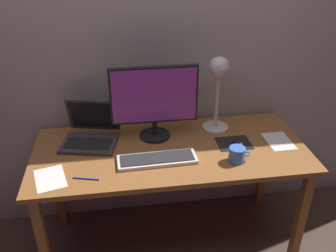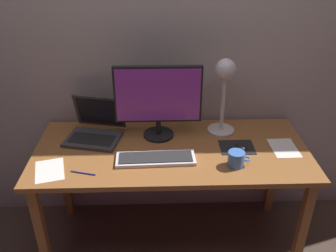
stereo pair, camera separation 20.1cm
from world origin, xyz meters
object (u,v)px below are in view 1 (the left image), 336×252
object	(u,v)px
laptop	(91,130)
mouse	(238,142)
pen	(86,179)
desk_lamp	(218,81)
keyboard_main	(157,159)
monitor	(154,99)
coffee_mug	(237,155)

from	to	relation	value
laptop	mouse	bearing A→B (deg)	-12.28
laptop	mouse	xyz separation A→B (m)	(0.86, -0.19, -0.05)
laptop	pen	world-z (taller)	laptop
desk_lamp	pen	distance (m)	0.96
laptop	keyboard_main	bearing A→B (deg)	-38.33
laptop	monitor	bearing A→B (deg)	-2.60
mouse	keyboard_main	bearing A→B (deg)	-168.45
monitor	keyboard_main	distance (m)	0.37
coffee_mug	monitor	bearing A→B (deg)	141.19
keyboard_main	laptop	world-z (taller)	laptop
keyboard_main	mouse	bearing A→B (deg)	11.55
monitor	mouse	size ratio (longest dim) A/B	5.39
keyboard_main	coffee_mug	xyz separation A→B (m)	(0.44, -0.06, 0.03)
keyboard_main	pen	distance (m)	0.40
monitor	mouse	xyz separation A→B (m)	(0.48, -0.17, -0.24)
desk_lamp	pen	bearing A→B (deg)	-151.84
keyboard_main	mouse	distance (m)	0.51
keyboard_main	pen	bearing A→B (deg)	-163.89
keyboard_main	mouse	size ratio (longest dim) A/B	4.63
monitor	coffee_mug	xyz separation A→B (m)	(0.42, -0.34, -0.21)
desk_lamp	keyboard_main	bearing A→B (deg)	-142.62
coffee_mug	pen	size ratio (longest dim) A/B	0.89
monitor	coffee_mug	distance (m)	0.58
laptop	desk_lamp	distance (m)	0.82
monitor	laptop	distance (m)	0.43
laptop	desk_lamp	bearing A→B (deg)	1.97
laptop	pen	distance (m)	0.41
pen	monitor	bearing A→B (deg)	43.59
keyboard_main	desk_lamp	size ratio (longest dim) A/B	0.93
monitor	pen	size ratio (longest dim) A/B	3.69
mouse	pen	world-z (taller)	mouse
coffee_mug	pen	bearing A→B (deg)	-176.71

